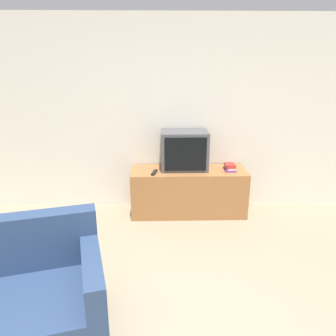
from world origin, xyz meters
name	(u,v)px	position (x,y,z in m)	size (l,w,h in m)	color
wall_back	(144,116)	(0.00, 3.03, 1.30)	(9.00, 0.06, 2.60)	silver
tv_stand	(188,191)	(0.60, 2.72, 0.31)	(1.54, 0.53, 0.62)	#9E6638
television	(184,150)	(0.54, 2.78, 0.88)	(0.62, 0.41, 0.51)	#4C4C51
book_stack	(230,167)	(1.14, 2.69, 0.66)	(0.14, 0.21, 0.09)	#7A3884
remote_on_stand	(154,172)	(0.14, 2.59, 0.63)	(0.09, 0.20, 0.02)	black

